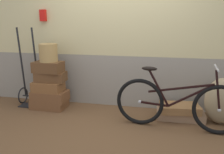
{
  "coord_description": "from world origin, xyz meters",
  "views": [
    {
      "loc": [
        0.75,
        -3.28,
        1.52
      ],
      "look_at": [
        -0.04,
        0.29,
        0.64
      ],
      "focal_mm": 38.21,
      "sensor_mm": 36.0,
      "label": 1
    }
  ],
  "objects_px": {
    "suitcase_6": "(180,108)",
    "wicker_basket": "(48,53)",
    "luggage_trolley": "(30,87)",
    "bicycle": "(177,104)",
    "suitcase_4": "(48,67)",
    "suitcase_2": "(48,86)",
    "suitcase_3": "(51,77)",
    "burlap_sack": "(222,101)",
    "suitcase_1": "(50,96)",
    "suitcase_0": "(50,104)",
    "suitcase_5": "(180,114)"
  },
  "relations": [
    {
      "from": "suitcase_4",
      "to": "suitcase_6",
      "type": "bearing_deg",
      "value": 1.36
    },
    {
      "from": "suitcase_3",
      "to": "burlap_sack",
      "type": "bearing_deg",
      "value": -5.39
    },
    {
      "from": "suitcase_6",
      "to": "wicker_basket",
      "type": "relative_size",
      "value": 1.94
    },
    {
      "from": "bicycle",
      "to": "suitcase_6",
      "type": "bearing_deg",
      "value": 80.63
    },
    {
      "from": "suitcase_0",
      "to": "luggage_trolley",
      "type": "distance_m",
      "value": 0.5
    },
    {
      "from": "suitcase_1",
      "to": "suitcase_4",
      "type": "relative_size",
      "value": 1.24
    },
    {
      "from": "suitcase_0",
      "to": "suitcase_6",
      "type": "height_order",
      "value": "suitcase_6"
    },
    {
      "from": "wicker_basket",
      "to": "bicycle",
      "type": "distance_m",
      "value": 2.25
    },
    {
      "from": "burlap_sack",
      "to": "luggage_trolley",
      "type": "bearing_deg",
      "value": 177.63
    },
    {
      "from": "suitcase_4",
      "to": "bicycle",
      "type": "xyz_separation_m",
      "value": [
        2.14,
        -0.38,
        -0.37
      ]
    },
    {
      "from": "wicker_basket",
      "to": "suitcase_4",
      "type": "bearing_deg",
      "value": -143.76
    },
    {
      "from": "burlap_sack",
      "to": "bicycle",
      "type": "relative_size",
      "value": 0.39
    },
    {
      "from": "suitcase_2",
      "to": "burlap_sack",
      "type": "height_order",
      "value": "burlap_sack"
    },
    {
      "from": "suitcase_0",
      "to": "suitcase_1",
      "type": "height_order",
      "value": "suitcase_1"
    },
    {
      "from": "suitcase_6",
      "to": "burlap_sack",
      "type": "xyz_separation_m",
      "value": [
        0.59,
        -0.02,
        0.17
      ]
    },
    {
      "from": "luggage_trolley",
      "to": "bicycle",
      "type": "height_order",
      "value": "luggage_trolley"
    },
    {
      "from": "suitcase_3",
      "to": "luggage_trolley",
      "type": "distance_m",
      "value": 0.53
    },
    {
      "from": "luggage_trolley",
      "to": "suitcase_6",
      "type": "bearing_deg",
      "value": -2.54
    },
    {
      "from": "burlap_sack",
      "to": "wicker_basket",
      "type": "bearing_deg",
      "value": 179.07
    },
    {
      "from": "suitcase_2",
      "to": "bicycle",
      "type": "height_order",
      "value": "bicycle"
    },
    {
      "from": "suitcase_4",
      "to": "bicycle",
      "type": "relative_size",
      "value": 0.27
    },
    {
      "from": "suitcase_3",
      "to": "luggage_trolley",
      "type": "bearing_deg",
      "value": 166.31
    },
    {
      "from": "suitcase_1",
      "to": "suitcase_0",
      "type": "bearing_deg",
      "value": 160.54
    },
    {
      "from": "suitcase_1",
      "to": "suitcase_2",
      "type": "distance_m",
      "value": 0.18
    },
    {
      "from": "suitcase_6",
      "to": "wicker_basket",
      "type": "xyz_separation_m",
      "value": [
        -2.19,
        0.03,
        0.8
      ]
    },
    {
      "from": "suitcase_2",
      "to": "suitcase_3",
      "type": "xyz_separation_m",
      "value": [
        0.04,
        0.04,
        0.17
      ]
    },
    {
      "from": "suitcase_4",
      "to": "burlap_sack",
      "type": "bearing_deg",
      "value": 1.12
    },
    {
      "from": "luggage_trolley",
      "to": "suitcase_1",
      "type": "bearing_deg",
      "value": -13.1
    },
    {
      "from": "suitcase_6",
      "to": "luggage_trolley",
      "type": "bearing_deg",
      "value": 170.65
    },
    {
      "from": "suitcase_1",
      "to": "suitcase_4",
      "type": "xyz_separation_m",
      "value": [
        -0.0,
        0.0,
        0.52
      ]
    },
    {
      "from": "suitcase_0",
      "to": "suitcase_4",
      "type": "xyz_separation_m",
      "value": [
        0.02,
        -0.01,
        0.67
      ]
    },
    {
      "from": "suitcase_0",
      "to": "suitcase_5",
      "type": "relative_size",
      "value": 0.82
    },
    {
      "from": "suitcase_2",
      "to": "bicycle",
      "type": "relative_size",
      "value": 0.28
    },
    {
      "from": "suitcase_0",
      "to": "suitcase_1",
      "type": "distance_m",
      "value": 0.16
    },
    {
      "from": "suitcase_3",
      "to": "luggage_trolley",
      "type": "height_order",
      "value": "luggage_trolley"
    },
    {
      "from": "suitcase_2",
      "to": "burlap_sack",
      "type": "relative_size",
      "value": 0.72
    },
    {
      "from": "suitcase_2",
      "to": "luggage_trolley",
      "type": "bearing_deg",
      "value": 165.65
    },
    {
      "from": "suitcase_3",
      "to": "burlap_sack",
      "type": "height_order",
      "value": "burlap_sack"
    },
    {
      "from": "suitcase_0",
      "to": "suitcase_6",
      "type": "distance_m",
      "value": 2.22
    },
    {
      "from": "suitcase_2",
      "to": "suitcase_4",
      "type": "height_order",
      "value": "suitcase_4"
    },
    {
      "from": "suitcase_4",
      "to": "burlap_sack",
      "type": "relative_size",
      "value": 0.69
    },
    {
      "from": "suitcase_5",
      "to": "suitcase_1",
      "type": "bearing_deg",
      "value": 179.8
    },
    {
      "from": "wicker_basket",
      "to": "luggage_trolley",
      "type": "xyz_separation_m",
      "value": [
        -0.45,
        0.09,
        -0.66
      ]
    },
    {
      "from": "suitcase_3",
      "to": "wicker_basket",
      "type": "bearing_deg",
      "value": -145.23
    },
    {
      "from": "suitcase_6",
      "to": "suitcase_4",
      "type": "bearing_deg",
      "value": 172.72
    },
    {
      "from": "suitcase_1",
      "to": "luggage_trolley",
      "type": "distance_m",
      "value": 0.46
    },
    {
      "from": "suitcase_2",
      "to": "suitcase_3",
      "type": "height_order",
      "value": "suitcase_3"
    },
    {
      "from": "suitcase_3",
      "to": "suitcase_0",
      "type": "bearing_deg",
      "value": -166.07
    },
    {
      "from": "suitcase_3",
      "to": "bicycle",
      "type": "bearing_deg",
      "value": -15.1
    },
    {
      "from": "bicycle",
      "to": "suitcase_5",
      "type": "bearing_deg",
      "value": 79.72
    }
  ]
}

